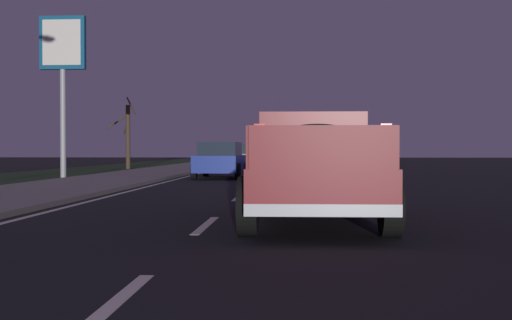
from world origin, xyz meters
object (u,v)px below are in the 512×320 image
Objects in this scene: pickup_truck at (313,164)px; gas_price_sign at (63,57)px; sedan_blue at (221,160)px; bare_tree_far at (128,135)px; sedan_tan at (240,157)px.

gas_price_sign is (15.06, 9.88, 4.08)m from pickup_truck.
bare_tree_far is (12.65, 7.38, 1.39)m from sedan_blue.
pickup_truck is 1.19× the size of bare_tree_far.
sedan_tan is (26.75, 3.49, -0.20)m from pickup_truck.
bare_tree_far is at bearing 20.50° from pickup_truck.
sedan_blue is at bearing -179.82° from sedan_tan.
sedan_blue is 14.71m from bare_tree_far.
pickup_truck is 16.70m from sedan_blue.
gas_price_sign is at bearing 151.34° from sedan_tan.
sedan_tan is 7.81m from bare_tree_far.
bare_tree_far reaches higher than sedan_tan.
sedan_blue is at bearing 11.94° from pickup_truck.
sedan_tan is 1.00× the size of sedan_blue.
gas_price_sign is 14.25m from bare_tree_far.
sedan_tan is at bearing -28.66° from gas_price_sign.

